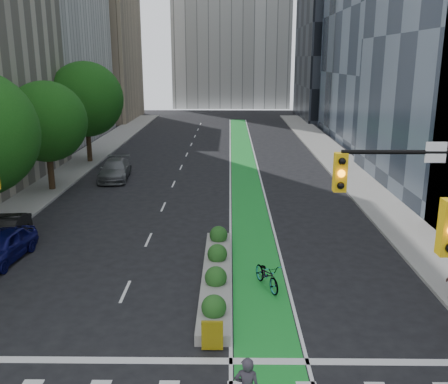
{
  "coord_description": "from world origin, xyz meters",
  "views": [
    {
      "loc": [
        1.74,
        -12.53,
        9.19
      ],
      "look_at": [
        1.48,
        10.55,
        3.0
      ],
      "focal_mm": 40.0,
      "sensor_mm": 36.0,
      "label": 1
    }
  ],
  "objects_px": {
    "median_planter": "(216,273)",
    "parked_car_left_near": "(3,246)",
    "bicycle": "(267,275)",
    "parked_car_left_mid": "(3,234)",
    "parked_car_left_far": "(115,170)"
  },
  "relations": [
    {
      "from": "parked_car_left_near",
      "to": "bicycle",
      "type": "bearing_deg",
      "value": -7.06
    },
    {
      "from": "parked_car_left_near",
      "to": "parked_car_left_far",
      "type": "relative_size",
      "value": 0.82
    },
    {
      "from": "bicycle",
      "to": "parked_car_left_mid",
      "type": "relative_size",
      "value": 0.45
    },
    {
      "from": "parked_car_left_far",
      "to": "bicycle",
      "type": "bearing_deg",
      "value": -65.74
    },
    {
      "from": "parked_car_left_mid",
      "to": "bicycle",
      "type": "bearing_deg",
      "value": -25.12
    },
    {
      "from": "median_planter",
      "to": "bicycle",
      "type": "xyz_separation_m",
      "value": [
        2.1,
        -0.58,
        0.19
      ]
    },
    {
      "from": "median_planter",
      "to": "bicycle",
      "type": "height_order",
      "value": "bicycle"
    },
    {
      "from": "median_planter",
      "to": "parked_car_left_mid",
      "type": "distance_m",
      "value": 11.3
    },
    {
      "from": "bicycle",
      "to": "parked_car_left_far",
      "type": "distance_m",
      "value": 21.81
    },
    {
      "from": "parked_car_left_near",
      "to": "parked_car_left_far",
      "type": "distance_m",
      "value": 16.49
    },
    {
      "from": "parked_car_left_near",
      "to": "parked_car_left_far",
      "type": "height_order",
      "value": "parked_car_left_far"
    },
    {
      "from": "median_planter",
      "to": "parked_car_left_near",
      "type": "height_order",
      "value": "parked_car_left_near"
    },
    {
      "from": "bicycle",
      "to": "parked_car_left_far",
      "type": "bearing_deg",
      "value": 98.21
    },
    {
      "from": "bicycle",
      "to": "parked_car_left_mid",
      "type": "height_order",
      "value": "parked_car_left_mid"
    },
    {
      "from": "median_planter",
      "to": "parked_car_left_far",
      "type": "distance_m",
      "value": 20.35
    }
  ]
}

